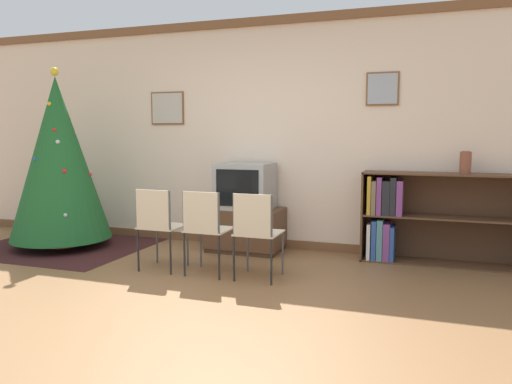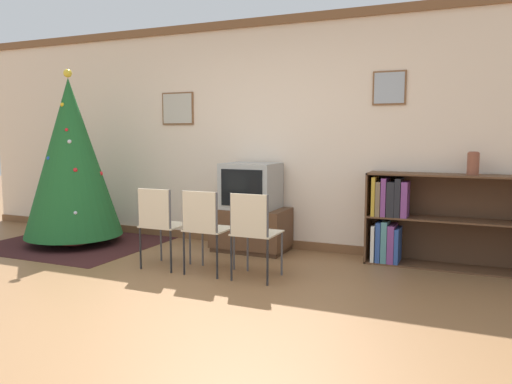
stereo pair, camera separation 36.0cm
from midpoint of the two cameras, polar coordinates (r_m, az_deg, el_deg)
ground_plane at (r=3.99m, az=-12.96°, el=-13.33°), size 24.00×24.00×0.00m
wall_back at (r=5.97m, az=-0.59°, el=6.63°), size 9.09×0.11×2.70m
area_rug at (r=6.56m, az=-22.73°, el=-5.76°), size 1.98×1.71×0.01m
christmas_tree at (r=6.42m, az=-23.15°, el=3.51°), size 1.17×1.17×2.12m
tv_console at (r=5.81m, az=-3.00°, el=-4.30°), size 0.85×0.54×0.50m
television at (r=5.73m, az=-3.04°, el=0.70°), size 0.61×0.52×0.52m
folding_chair_left at (r=5.05m, az=-13.12°, el=-3.57°), size 0.40×0.40×0.82m
folding_chair_center at (r=4.80m, az=-7.96°, el=-3.99°), size 0.40×0.40×0.82m
folding_chair_right at (r=4.59m, az=-2.27°, el=-4.42°), size 0.40×0.40×0.82m
bookshelf at (r=5.46m, az=16.21°, el=-2.86°), size 1.75×0.36×0.95m
vase at (r=5.39m, az=21.08°, el=3.20°), size 0.11×0.11×0.23m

